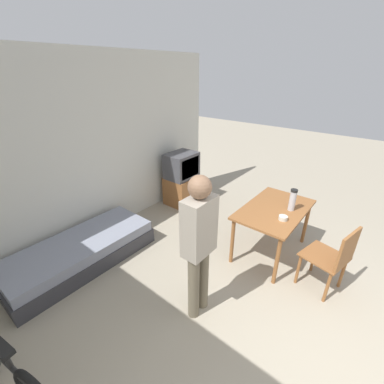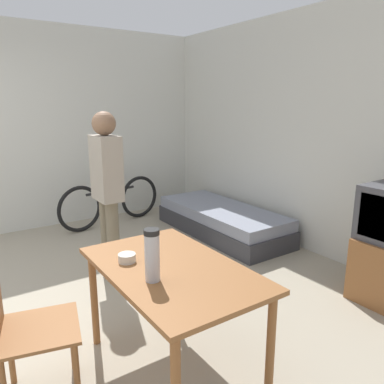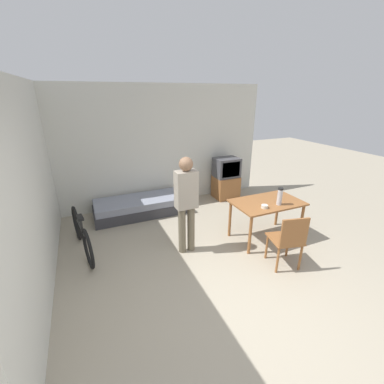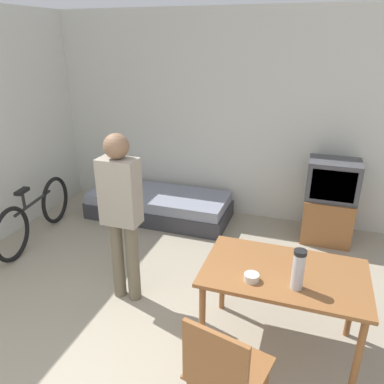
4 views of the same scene
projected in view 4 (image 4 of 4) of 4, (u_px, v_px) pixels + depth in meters
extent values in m
cube|color=silver|center=(208.00, 117.00, 5.04)|extent=(5.31, 0.06, 2.70)
cube|color=#333338|center=(159.00, 210.00, 5.24)|extent=(1.95, 0.80, 0.22)
cube|color=gray|center=(159.00, 198.00, 5.17)|extent=(1.89, 0.77, 0.14)
cube|color=brown|center=(327.00, 218.00, 4.61)|extent=(0.57, 0.50, 0.55)
cube|color=#424247|center=(333.00, 180.00, 4.41)|extent=(0.59, 0.44, 0.47)
cube|color=black|center=(333.00, 186.00, 4.22)|extent=(0.48, 0.01, 0.37)
cube|color=brown|center=(284.00, 273.00, 2.80)|extent=(1.21, 0.74, 0.03)
cylinder|color=brown|center=(202.00, 322.00, 2.83)|extent=(0.05, 0.05, 0.69)
cylinder|color=brown|center=(357.00, 359.00, 2.50)|extent=(0.05, 0.05, 0.69)
cylinder|color=brown|center=(223.00, 276.00, 3.37)|extent=(0.05, 0.05, 0.69)
cylinder|color=brown|center=(352.00, 302.00, 3.05)|extent=(0.05, 0.05, 0.69)
cube|color=brown|center=(230.00, 368.00, 2.32)|extent=(0.53, 0.53, 0.02)
cube|color=brown|center=(214.00, 363.00, 2.07)|extent=(0.40, 0.12, 0.44)
cylinder|color=brown|center=(217.00, 363.00, 2.64)|extent=(0.04, 0.04, 0.43)
torus|color=black|center=(55.00, 200.00, 5.04)|extent=(0.15, 0.63, 0.63)
torus|color=black|center=(12.00, 234.00, 4.16)|extent=(0.15, 0.63, 0.63)
cylinder|color=black|center=(33.00, 203.00, 4.53)|extent=(0.15, 0.75, 0.04)
cylinder|color=black|center=(24.00, 201.00, 4.34)|extent=(0.04, 0.04, 0.20)
cube|color=black|center=(22.00, 191.00, 4.29)|extent=(0.11, 0.21, 0.04)
cylinder|color=#6B604C|center=(118.00, 259.00, 3.53)|extent=(0.12, 0.12, 0.80)
cylinder|color=#6B604C|center=(133.00, 262.00, 3.49)|extent=(0.12, 0.12, 0.80)
cube|color=#9E9384|center=(120.00, 192.00, 3.24)|extent=(0.34, 0.20, 0.60)
sphere|color=#846047|center=(116.00, 146.00, 3.09)|extent=(0.22, 0.22, 0.22)
cylinder|color=#B7B7BC|center=(298.00, 270.00, 2.55)|extent=(0.08, 0.08, 0.30)
cylinder|color=black|center=(300.00, 252.00, 2.50)|extent=(0.09, 0.09, 0.03)
cylinder|color=beige|center=(252.00, 277.00, 2.68)|extent=(0.11, 0.11, 0.05)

